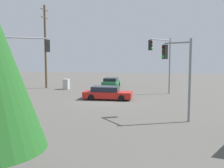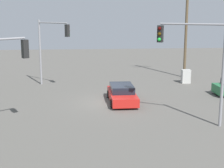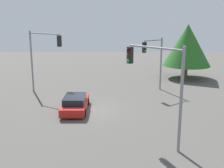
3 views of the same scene
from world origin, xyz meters
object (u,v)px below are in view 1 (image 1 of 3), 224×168
(sedan_green, at_px, (111,83))
(traffic_signal_cross, at_px, (21,58))
(traffic_signal_main, at_px, (162,56))
(sedan_red, at_px, (107,93))
(electrical_cabinet, at_px, (66,84))
(traffic_signal_aux, at_px, (178,65))

(sedan_green, relative_size, traffic_signal_cross, 0.66)
(traffic_signal_main, height_order, traffic_signal_cross, traffic_signal_main)
(sedan_green, distance_m, traffic_signal_cross, 16.78)
(sedan_red, bearing_deg, traffic_signal_cross, -46.77)
(electrical_cabinet, bearing_deg, sedan_green, 117.87)
(sedan_red, distance_m, traffic_signal_main, 7.60)
(traffic_signal_cross, xyz_separation_m, traffic_signal_aux, (1.62, 12.53, -0.43))
(traffic_signal_aux, height_order, electrical_cabinet, traffic_signal_aux)
(sedan_green, distance_m, electrical_cabinet, 6.07)
(traffic_signal_aux, bearing_deg, electrical_cabinet, 2.84)
(traffic_signal_main, distance_m, traffic_signal_cross, 15.02)
(traffic_signal_cross, relative_size, electrical_cabinet, 4.62)
(sedan_green, bearing_deg, traffic_signal_aux, -66.01)
(sedan_red, height_order, sedan_green, sedan_green)
(sedan_red, distance_m, traffic_signal_cross, 9.14)
(sedan_red, bearing_deg, electrical_cabinet, -136.67)
(electrical_cabinet, bearing_deg, traffic_signal_cross, 2.36)
(electrical_cabinet, bearing_deg, traffic_signal_aux, 42.11)
(traffic_signal_cross, xyz_separation_m, electrical_cabinet, (-12.83, -0.53, -3.54))
(sedan_red, bearing_deg, traffic_signal_aux, 40.90)
(traffic_signal_main, height_order, traffic_signal_aux, traffic_signal_main)
(sedan_green, height_order, traffic_signal_aux, traffic_signal_aux)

